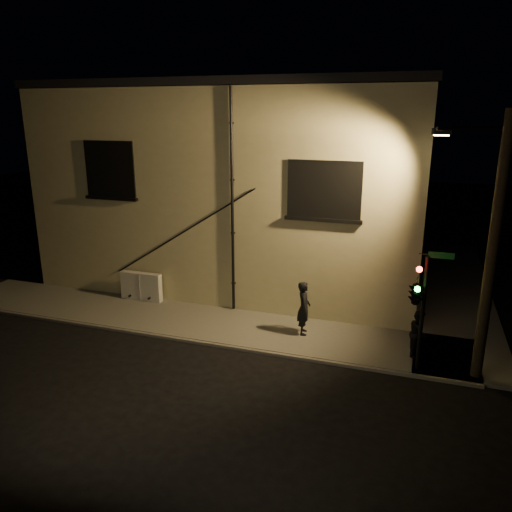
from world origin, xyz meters
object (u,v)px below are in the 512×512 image
(pedestrian_b, at_px, (419,333))
(traffic_signal, at_px, (417,292))
(pedestrian_a, at_px, (304,308))
(utility_cabinet, at_px, (141,286))
(streetlamp_pole, at_px, (490,246))

(pedestrian_b, distance_m, traffic_signal, 2.02)
(pedestrian_a, relative_size, pedestrian_b, 1.25)
(utility_cabinet, height_order, traffic_signal, traffic_signal)
(pedestrian_a, bearing_deg, traffic_signal, -125.86)
(utility_cabinet, bearing_deg, streetlamp_pole, -10.08)
(utility_cabinet, xyz_separation_m, pedestrian_b, (10.88, -1.49, 0.17))
(pedestrian_b, relative_size, streetlamp_pole, 0.20)
(utility_cabinet, height_order, streetlamp_pole, streetlamp_pole)
(utility_cabinet, relative_size, traffic_signal, 0.48)
(pedestrian_a, xyz_separation_m, traffic_signal, (3.64, -1.46, 1.54))
(utility_cabinet, distance_m, pedestrian_a, 7.15)
(pedestrian_b, bearing_deg, traffic_signal, 172.63)
(utility_cabinet, bearing_deg, pedestrian_a, -8.53)
(pedestrian_a, relative_size, traffic_signal, 0.52)
(pedestrian_a, relative_size, streetlamp_pole, 0.25)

